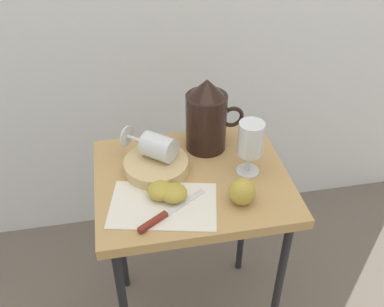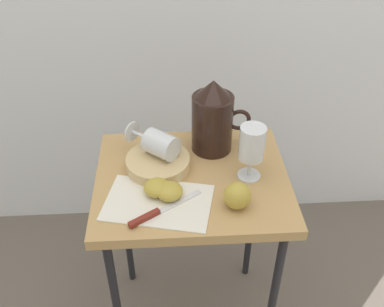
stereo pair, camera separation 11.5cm
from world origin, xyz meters
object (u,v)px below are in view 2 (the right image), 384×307
(table, at_px, (192,196))
(knife, at_px, (155,213))
(wine_glass_upright, at_px, (252,146))
(apple_whole, at_px, (237,196))
(apple_half_right, at_px, (169,191))
(basket_tray, at_px, (158,163))
(apple_half_left, at_px, (157,188))
(pitcher, at_px, (213,122))
(wine_glass_tipped_near, at_px, (160,144))

(table, relative_size, knife, 3.57)
(wine_glass_upright, height_order, apple_whole, wine_glass_upright)
(apple_half_right, bearing_deg, apple_whole, -13.16)
(basket_tray, height_order, apple_half_left, apple_half_left)
(apple_whole, bearing_deg, apple_half_left, 164.54)
(basket_tray, relative_size, apple_whole, 2.56)
(pitcher, xyz_separation_m, knife, (-0.17, -0.27, -0.08))
(apple_whole, xyz_separation_m, knife, (-0.20, -0.02, -0.03))
(basket_tray, bearing_deg, apple_half_right, -76.68)
(apple_half_left, bearing_deg, wine_glass_upright, 13.04)
(basket_tray, height_order, knife, basket_tray)
(wine_glass_upright, relative_size, apple_half_right, 2.30)
(apple_half_left, height_order, apple_half_right, same)
(apple_half_right, height_order, apple_whole, apple_whole)
(wine_glass_tipped_near, relative_size, apple_whole, 2.29)
(apple_half_left, xyz_separation_m, apple_half_right, (0.03, -0.02, 0.00))
(knife, bearing_deg, wine_glass_tipped_near, 86.22)
(wine_glass_upright, height_order, apple_half_left, wine_glass_upright)
(wine_glass_tipped_near, bearing_deg, knife, -93.78)
(wine_glass_upright, xyz_separation_m, knife, (-0.25, -0.13, -0.09))
(pitcher, height_order, wine_glass_upright, pitcher)
(apple_whole, bearing_deg, table, 131.33)
(basket_tray, xyz_separation_m, apple_half_left, (-0.00, -0.11, 0.01))
(basket_tray, distance_m, apple_half_left, 0.11)
(basket_tray, distance_m, wine_glass_tipped_near, 0.06)
(pitcher, xyz_separation_m, apple_half_right, (-0.13, -0.21, -0.07))
(table, relative_size, apple_half_right, 9.54)
(basket_tray, xyz_separation_m, apple_whole, (0.20, -0.16, 0.02))
(table, bearing_deg, apple_half_left, -145.49)
(basket_tray, xyz_separation_m, wine_glass_tipped_near, (0.01, 0.02, 0.05))
(apple_half_left, bearing_deg, basket_tray, 89.03)
(table, height_order, wine_glass_upright, wine_glass_upright)
(wine_glass_tipped_near, height_order, apple_whole, wine_glass_tipped_near)
(apple_whole, bearing_deg, pitcher, 98.77)
(basket_tray, height_order, wine_glass_upright, wine_glass_upright)
(apple_whole, bearing_deg, apple_half_right, 166.84)
(apple_half_left, xyz_separation_m, knife, (-0.00, -0.08, -0.01))
(table, height_order, basket_tray, basket_tray)
(apple_half_left, bearing_deg, table, 34.51)
(pitcher, bearing_deg, wine_glass_upright, -57.07)
(apple_half_right, bearing_deg, knife, -120.56)
(basket_tray, height_order, apple_whole, apple_whole)
(table, distance_m, knife, 0.19)
(basket_tray, bearing_deg, wine_glass_upright, -11.52)
(apple_half_left, distance_m, apple_whole, 0.21)
(table, distance_m, wine_glass_tipped_near, 0.18)
(knife, bearing_deg, wine_glass_upright, 27.88)
(basket_tray, distance_m, apple_whole, 0.26)
(wine_glass_tipped_near, bearing_deg, apple_half_right, -81.00)
(apple_whole, height_order, knife, apple_whole)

